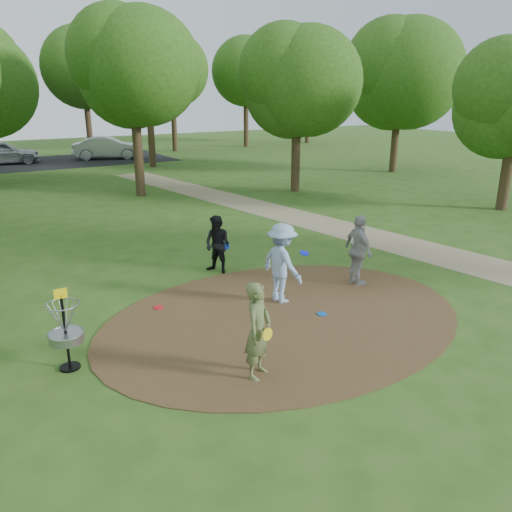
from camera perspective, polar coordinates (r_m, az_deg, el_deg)
ground at (r=11.10m, az=3.29°, el=-7.06°), size 100.00×100.00×0.00m
dirt_clearing at (r=11.09m, az=3.29°, el=-7.01°), size 8.40×8.40×0.02m
footpath at (r=16.66m, az=17.84°, el=0.83°), size 7.55×39.89×0.01m
parking_lot at (r=39.27m, az=-20.38°, el=10.16°), size 14.00×8.00×0.01m
player_observer_with_disc at (r=8.58m, az=0.25°, el=-8.52°), size 0.76×0.71×1.74m
player_throwing_with_disc at (r=11.60m, az=2.98°, el=-0.84°), size 1.17×1.30×1.90m
player_walking_with_disc at (r=13.59m, az=-4.41°, el=1.30°), size 0.89×0.96×1.59m
player_waiting_with_disc at (r=12.90m, az=11.62°, el=0.62°), size 0.62×1.13×1.83m
disc_ground_blue at (r=11.29m, az=7.54°, el=-6.57°), size 0.22×0.22×0.02m
disc_ground_red at (r=11.73m, az=-11.09°, el=-5.78°), size 0.22×0.22×0.02m
car_left at (r=39.06m, az=-27.05°, el=10.48°), size 4.85×2.20×1.61m
car_right at (r=39.51m, az=-16.60°, el=11.76°), size 5.24×3.24×1.63m
disc_golf_basket at (r=9.41m, az=-21.04°, el=-7.27°), size 0.63×0.63×1.54m
tree_ring at (r=19.41m, az=-8.95°, el=19.31°), size 37.45×45.19×8.79m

